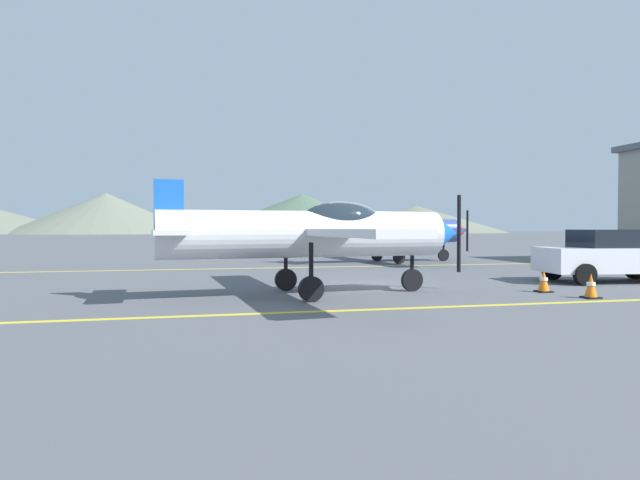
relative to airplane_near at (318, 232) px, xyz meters
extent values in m
plane|color=#54565B|center=(1.58, 1.27, -1.56)|extent=(400.00, 400.00, 0.00)
cube|color=yellow|center=(1.58, -2.61, -1.56)|extent=(80.00, 0.16, 0.01)
cube|color=yellow|center=(1.58, 9.16, -1.56)|extent=(80.00, 0.16, 0.01)
cylinder|color=silver|center=(-0.31, -0.03, -0.04)|extent=(7.20, 1.76, 1.15)
cone|color=blue|center=(3.61, 0.31, -0.04)|extent=(0.82, 1.04, 0.98)
cube|color=black|center=(4.02, 0.35, -0.04)|extent=(0.05, 0.13, 2.10)
ellipsoid|color=#1E2833|center=(0.63, 0.05, 0.30)|extent=(2.17, 1.12, 0.94)
cube|color=silver|center=(0.11, 0.01, 0.01)|extent=(1.94, 9.29, 0.17)
cube|color=silver|center=(-3.55, -0.31, 0.01)|extent=(0.97, 2.78, 0.10)
cube|color=blue|center=(-3.55, -0.31, 0.58)|extent=(0.67, 0.18, 1.26)
cylinder|color=black|center=(2.61, 0.23, -0.74)|extent=(0.10, 0.10, 1.05)
cylinder|color=black|center=(2.61, 0.23, -1.27)|extent=(0.60, 0.18, 0.59)
cylinder|color=black|center=(-0.42, -1.19, -0.74)|extent=(0.10, 0.10, 1.05)
cylinder|color=black|center=(-0.42, -1.19, -1.27)|extent=(0.60, 0.18, 0.59)
cylinder|color=black|center=(-0.62, 1.10, -0.74)|extent=(0.10, 0.10, 1.05)
cylinder|color=black|center=(-0.62, 1.10, -1.27)|extent=(0.60, 0.18, 0.59)
cylinder|color=#33478C|center=(6.29, 11.51, -0.04)|extent=(7.21, 2.03, 1.15)
cone|color=red|center=(10.19, 11.99, -0.04)|extent=(0.85, 1.06, 0.98)
cube|color=black|center=(10.60, 12.05, -0.04)|extent=(0.06, 0.13, 2.10)
ellipsoid|color=#1E2833|center=(7.22, 11.63, 0.30)|extent=(2.20, 1.20, 0.94)
cube|color=#33478C|center=(6.70, 11.56, 0.01)|extent=(2.28, 9.29, 0.17)
cube|color=#33478C|center=(3.06, 11.11, 0.01)|extent=(1.06, 2.79, 0.10)
cube|color=red|center=(3.06, 11.11, 0.58)|extent=(0.67, 0.21, 1.26)
cylinder|color=black|center=(9.20, 11.87, -0.74)|extent=(0.10, 0.10, 1.05)
cylinder|color=black|center=(9.20, 11.87, -1.27)|extent=(0.60, 0.20, 0.59)
cylinder|color=black|center=(6.22, 10.34, -0.74)|extent=(0.10, 0.10, 1.05)
cylinder|color=black|center=(6.22, 10.34, -1.27)|extent=(0.60, 0.20, 0.59)
cylinder|color=black|center=(5.94, 12.63, -0.74)|extent=(0.10, 0.10, 1.05)
cylinder|color=black|center=(5.94, 12.63, -1.27)|extent=(0.60, 0.20, 0.59)
cube|color=white|center=(9.56, 1.07, -0.87)|extent=(4.50, 2.35, 0.75)
cube|color=black|center=(9.71, 1.05, -0.22)|extent=(2.60, 1.89, 0.55)
cylinder|color=black|center=(8.27, 2.15, -1.24)|extent=(0.66, 0.30, 0.64)
cylinder|color=black|center=(8.03, 0.37, -1.24)|extent=(0.66, 0.30, 0.64)
cylinder|color=black|center=(11.08, 1.78, -1.24)|extent=(0.66, 0.30, 0.64)
cube|color=black|center=(5.86, -0.76, -1.54)|extent=(0.36, 0.36, 0.04)
cone|color=orange|center=(5.86, -0.76, -1.25)|extent=(0.29, 0.29, 0.55)
cylinder|color=white|center=(5.86, -0.76, -1.22)|extent=(0.20, 0.20, 0.08)
cube|color=black|center=(6.19, -2.08, -1.54)|extent=(0.36, 0.36, 0.04)
cone|color=orange|center=(6.19, -2.08, -1.25)|extent=(0.29, 0.29, 0.55)
cylinder|color=white|center=(6.19, -2.08, -1.22)|extent=(0.20, 0.20, 0.08)
cone|color=slate|center=(-27.81, 150.57, 4.23)|extent=(52.75, 52.75, 11.58)
cone|color=#4C6651|center=(28.48, 146.84, 4.35)|extent=(60.92, 60.92, 11.82)
cone|color=slate|center=(69.78, 157.43, 3.00)|extent=(60.77, 60.77, 9.12)
camera|label=1|loc=(-2.96, -13.03, 0.12)|focal=30.21mm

